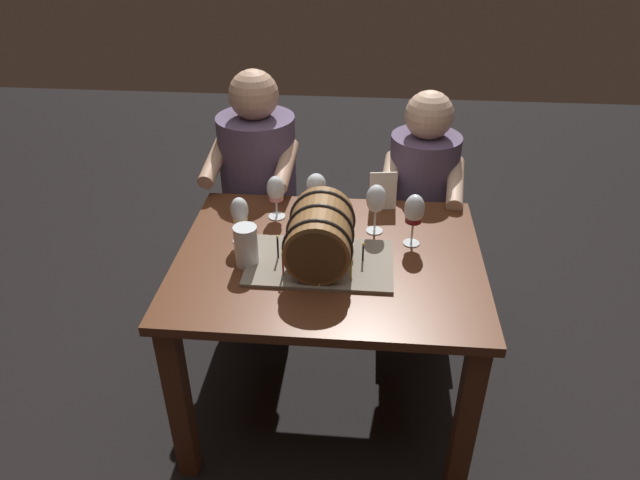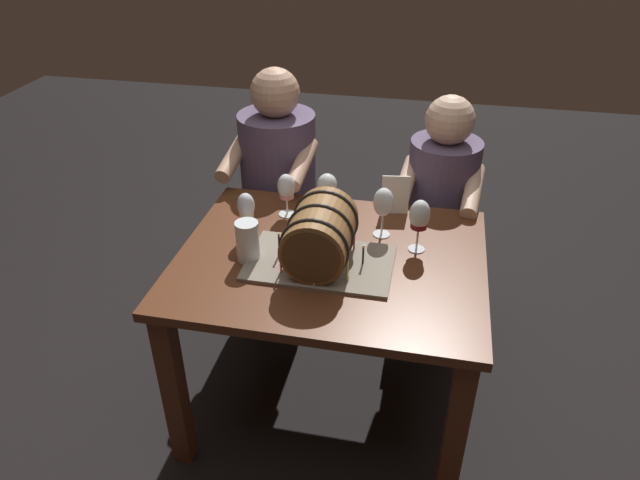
{
  "view_description": "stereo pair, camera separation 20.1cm",
  "coord_description": "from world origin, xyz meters",
  "px_view_note": "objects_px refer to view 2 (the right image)",
  "views": [
    {
      "loc": [
        0.12,
        -1.75,
        1.91
      ],
      "look_at": [
        -0.03,
        -0.05,
        0.84
      ],
      "focal_mm": 32.8,
      "sensor_mm": 36.0,
      "label": 1
    },
    {
      "loc": [
        0.32,
        -1.72,
        1.91
      ],
      "look_at": [
        -0.03,
        -0.05,
        0.84
      ],
      "focal_mm": 32.8,
      "sensor_mm": 36.0,
      "label": 2
    }
  ],
  "objects_px": {
    "dining_table": "(330,284)",
    "person_seated_right": "(437,228)",
    "wine_glass_amber": "(327,187)",
    "person_seated_left": "(279,201)",
    "wine_glass_empty": "(383,203)",
    "wine_glass_red": "(420,217)",
    "wine_glass_rose": "(286,189)",
    "beer_pint": "(248,243)",
    "wine_glass_white": "(246,208)",
    "menu_card": "(395,195)",
    "barrel_cake": "(320,237)"
  },
  "relations": [
    {
      "from": "dining_table",
      "to": "person_seated_right",
      "type": "xyz_separation_m",
      "value": [
        0.38,
        0.66,
        -0.1
      ]
    },
    {
      "from": "wine_glass_amber",
      "to": "person_seated_left",
      "type": "height_order",
      "value": "person_seated_left"
    },
    {
      "from": "wine_glass_empty",
      "to": "person_seated_right",
      "type": "height_order",
      "value": "person_seated_right"
    },
    {
      "from": "wine_glass_amber",
      "to": "wine_glass_red",
      "type": "bearing_deg",
      "value": -28.9
    },
    {
      "from": "wine_glass_red",
      "to": "dining_table",
      "type": "bearing_deg",
      "value": -160.11
    },
    {
      "from": "person_seated_right",
      "to": "wine_glass_amber",
      "type": "bearing_deg",
      "value": -142.27
    },
    {
      "from": "dining_table",
      "to": "wine_glass_amber",
      "type": "bearing_deg",
      "value": 103.44
    },
    {
      "from": "wine_glass_rose",
      "to": "beer_pint",
      "type": "xyz_separation_m",
      "value": [
        -0.05,
        -0.34,
        -0.05
      ]
    },
    {
      "from": "wine_glass_empty",
      "to": "wine_glass_white",
      "type": "bearing_deg",
      "value": -166.87
    },
    {
      "from": "wine_glass_empty",
      "to": "person_seated_left",
      "type": "distance_m",
      "value": 0.78
    },
    {
      "from": "wine_glass_red",
      "to": "wine_glass_rose",
      "type": "xyz_separation_m",
      "value": [
        -0.53,
        0.16,
        -0.02
      ]
    },
    {
      "from": "beer_pint",
      "to": "menu_card",
      "type": "relative_size",
      "value": 0.94
    },
    {
      "from": "barrel_cake",
      "to": "wine_glass_empty",
      "type": "height_order",
      "value": "barrel_cake"
    },
    {
      "from": "dining_table",
      "to": "wine_glass_empty",
      "type": "height_order",
      "value": "wine_glass_empty"
    },
    {
      "from": "wine_glass_red",
      "to": "wine_glass_rose",
      "type": "height_order",
      "value": "wine_glass_red"
    },
    {
      "from": "wine_glass_empty",
      "to": "menu_card",
      "type": "relative_size",
      "value": 1.24
    },
    {
      "from": "dining_table",
      "to": "wine_glass_red",
      "type": "height_order",
      "value": "wine_glass_red"
    },
    {
      "from": "barrel_cake",
      "to": "person_seated_left",
      "type": "bearing_deg",
      "value": 115.87
    },
    {
      "from": "wine_glass_rose",
      "to": "wine_glass_white",
      "type": "bearing_deg",
      "value": -118.07
    },
    {
      "from": "barrel_cake",
      "to": "beer_pint",
      "type": "xyz_separation_m",
      "value": [
        -0.26,
        -0.02,
        -0.04
      ]
    },
    {
      "from": "wine_glass_rose",
      "to": "person_seated_left",
      "type": "bearing_deg",
      "value": 110.2
    },
    {
      "from": "person_seated_left",
      "to": "wine_glass_white",
      "type": "bearing_deg",
      "value": -85.76
    },
    {
      "from": "barrel_cake",
      "to": "beer_pint",
      "type": "bearing_deg",
      "value": -175.49
    },
    {
      "from": "wine_glass_rose",
      "to": "person_seated_left",
      "type": "distance_m",
      "value": 0.51
    },
    {
      "from": "barrel_cake",
      "to": "wine_glass_empty",
      "type": "bearing_deg",
      "value": 51.7
    },
    {
      "from": "beer_pint",
      "to": "person_seated_left",
      "type": "xyz_separation_m",
      "value": [
        -0.09,
        0.74,
        -0.24
      ]
    },
    {
      "from": "dining_table",
      "to": "menu_card",
      "type": "xyz_separation_m",
      "value": [
        0.19,
        0.37,
        0.2
      ]
    },
    {
      "from": "wine_glass_empty",
      "to": "dining_table",
      "type": "bearing_deg",
      "value": -131.05
    },
    {
      "from": "barrel_cake",
      "to": "wine_glass_amber",
      "type": "relative_size",
      "value": 2.98
    },
    {
      "from": "dining_table",
      "to": "beer_pint",
      "type": "height_order",
      "value": "beer_pint"
    },
    {
      "from": "wine_glass_empty",
      "to": "beer_pint",
      "type": "bearing_deg",
      "value": -149.69
    },
    {
      "from": "menu_card",
      "to": "person_seated_right",
      "type": "height_order",
      "value": "person_seated_right"
    },
    {
      "from": "wine_glass_rose",
      "to": "menu_card",
      "type": "bearing_deg",
      "value": 14.04
    },
    {
      "from": "barrel_cake",
      "to": "person_seated_right",
      "type": "distance_m",
      "value": 0.89
    },
    {
      "from": "wine_glass_empty",
      "to": "person_seated_left",
      "type": "xyz_separation_m",
      "value": [
        -0.54,
        0.48,
        -0.31
      ]
    },
    {
      "from": "dining_table",
      "to": "beer_pint",
      "type": "distance_m",
      "value": 0.35
    },
    {
      "from": "menu_card",
      "to": "person_seated_left",
      "type": "relative_size",
      "value": 0.13
    },
    {
      "from": "dining_table",
      "to": "wine_glass_empty",
      "type": "bearing_deg",
      "value": 48.95
    },
    {
      "from": "dining_table",
      "to": "beer_pint",
      "type": "relative_size",
      "value": 7.34
    },
    {
      "from": "dining_table",
      "to": "menu_card",
      "type": "distance_m",
      "value": 0.46
    },
    {
      "from": "dining_table",
      "to": "beer_pint",
      "type": "xyz_separation_m",
      "value": [
        -0.28,
        -0.07,
        0.19
      ]
    },
    {
      "from": "wine_glass_empty",
      "to": "person_seated_right",
      "type": "relative_size",
      "value": 0.17
    },
    {
      "from": "wine_glass_white",
      "to": "wine_glass_empty",
      "type": "relative_size",
      "value": 0.93
    },
    {
      "from": "barrel_cake",
      "to": "menu_card",
      "type": "relative_size",
      "value": 3.2
    },
    {
      "from": "wine_glass_amber",
      "to": "wine_glass_empty",
      "type": "bearing_deg",
      "value": -28.6
    },
    {
      "from": "barrel_cake",
      "to": "wine_glass_white",
      "type": "relative_size",
      "value": 2.79
    },
    {
      "from": "wine_glass_rose",
      "to": "wine_glass_empty",
      "type": "relative_size",
      "value": 0.9
    },
    {
      "from": "wine_glass_white",
      "to": "menu_card",
      "type": "distance_m",
      "value": 0.61
    },
    {
      "from": "wine_glass_rose",
      "to": "person_seated_left",
      "type": "relative_size",
      "value": 0.15
    },
    {
      "from": "barrel_cake",
      "to": "person_seated_right",
      "type": "bearing_deg",
      "value": 60.64
    }
  ]
}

